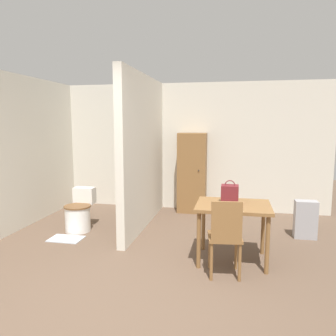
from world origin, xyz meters
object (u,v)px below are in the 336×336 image
at_px(toilet, 79,213).
at_px(dining_table, 233,212).
at_px(space_heater, 305,219).
at_px(wooden_chair, 225,235).
at_px(wooden_cabinet, 192,173).
at_px(handbag, 230,194).

bearing_deg(toilet, dining_table, -16.41).
bearing_deg(space_heater, wooden_chair, -127.02).
distance_m(wooden_chair, wooden_cabinet, 2.77).
bearing_deg(space_heater, wooden_cabinet, 148.67).
relative_size(dining_table, handbag, 3.07).
bearing_deg(toilet, wooden_cabinet, 41.76).
bearing_deg(space_heater, handbag, -137.87).
xyz_separation_m(dining_table, wooden_chair, (-0.08, -0.48, -0.14)).
xyz_separation_m(dining_table, space_heater, (1.07, 1.05, -0.35)).
bearing_deg(handbag, wooden_cabinet, 109.16).
bearing_deg(dining_table, handbag, 141.52).
height_order(dining_table, wooden_chair, wooden_chair).
height_order(toilet, space_heater, toilet).
height_order(dining_table, handbag, handbag).
height_order(wooden_chair, handbag, handbag).
distance_m(dining_table, toilet, 2.57).
distance_m(wooden_cabinet, space_heater, 2.24).
height_order(dining_table, wooden_cabinet, wooden_cabinet).
relative_size(dining_table, wooden_chair, 1.01).
xyz_separation_m(dining_table, handbag, (-0.05, 0.04, 0.21)).
distance_m(dining_table, wooden_cabinet, 2.33).
relative_size(wooden_cabinet, space_heater, 2.68).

